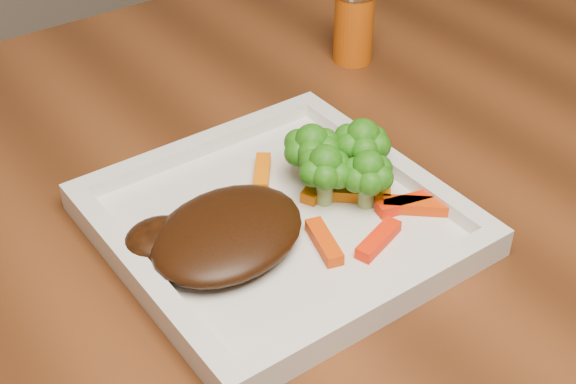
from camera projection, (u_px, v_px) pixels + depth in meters
plate at (278, 226)px, 0.67m from camera, size 0.27×0.27×0.01m
steak at (227, 233)px, 0.63m from camera, size 0.16×0.14×0.03m
broccoli_0 at (311, 149)px, 0.69m from camera, size 0.06×0.06×0.07m
broccoli_1 at (362, 148)px, 0.70m from camera, size 0.07×0.07×0.06m
broccoli_2 at (368, 177)px, 0.67m from camera, size 0.06×0.06×0.06m
broccoli_3 at (325, 172)px, 0.67m from camera, size 0.07×0.07×0.06m
carrot_0 at (378, 239)px, 0.64m from camera, size 0.05×0.03×0.01m
carrot_1 at (417, 206)px, 0.68m from camera, size 0.05×0.05×0.01m
carrot_2 at (324, 242)px, 0.64m from camera, size 0.03×0.05×0.01m
carrot_3 at (338, 148)px, 0.74m from camera, size 0.06×0.04×0.01m
carrot_4 at (262, 172)px, 0.71m from camera, size 0.04×0.05×0.01m
carrot_5 at (358, 193)px, 0.69m from camera, size 0.05×0.05×0.01m
carrot_6 at (320, 184)px, 0.70m from camera, size 0.05×0.03×0.01m
spice_shaker at (354, 23)px, 0.89m from camera, size 0.05×0.05×0.09m
carrot_7 at (404, 204)px, 0.68m from camera, size 0.05×0.02×0.01m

